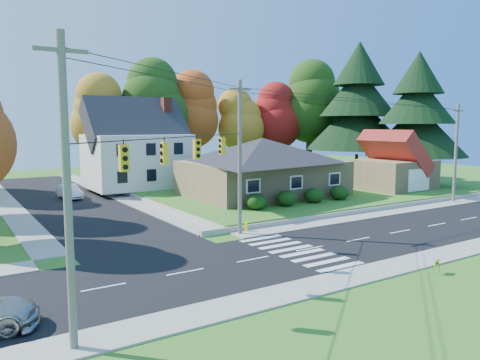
{
  "coord_description": "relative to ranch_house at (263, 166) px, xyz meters",
  "views": [
    {
      "loc": [
        -17.72,
        -20.08,
        7.21
      ],
      "look_at": [
        0.31,
        8.0,
        3.2
      ],
      "focal_mm": 35.0,
      "sensor_mm": 36.0,
      "label": 1
    }
  ],
  "objects": [
    {
      "name": "road_cross",
      "position": [
        -16.0,
        10.0,
        -3.25
      ],
      "size": [
        8.0,
        44.0,
        0.02
      ],
      "primitive_type": "cube",
      "color": "black",
      "rests_on": "ground"
    },
    {
      "name": "tree_lot_2",
      "position": [
        2.0,
        18.0,
        5.7
      ],
      "size": [
        7.28,
        7.28,
        13.56
      ],
      "color": "#3F2A19",
      "rests_on": "lawn"
    },
    {
      "name": "fire_hydrant",
      "position": [
        -8.74,
        -10.45,
        -2.92
      ],
      "size": [
        0.41,
        0.32,
        0.72
      ],
      "color": "#F2F500",
      "rests_on": "ground"
    },
    {
      "name": "tree_lot_1",
      "position": [
        -4.0,
        17.0,
        6.35
      ],
      "size": [
        7.84,
        7.84,
        14.6
      ],
      "color": "#3F2A19",
      "rests_on": "lawn"
    },
    {
      "name": "sidewalk_north",
      "position": [
        -8.0,
        -11.0,
        -3.23
      ],
      "size": [
        90.0,
        2.0,
        0.08
      ],
      "primitive_type": "cube",
      "color": "#9C9A90",
      "rests_on": "ground"
    },
    {
      "name": "tree_lot_5",
      "position": [
        18.0,
        14.0,
        7.0
      ],
      "size": [
        8.4,
        8.4,
        15.64
      ],
      "color": "#3F2A19",
      "rests_on": "lawn"
    },
    {
      "name": "colonial_house",
      "position": [
        -7.96,
        12.0,
        1.32
      ],
      "size": [
        10.4,
        8.4,
        9.6
      ],
      "color": "silver",
      "rests_on": "lawn"
    },
    {
      "name": "tree_lot_4",
      "position": [
        14.0,
        16.0,
        5.04
      ],
      "size": [
        6.72,
        6.72,
        12.51
      ],
      "color": "#3F2A19",
      "rests_on": "lawn"
    },
    {
      "name": "ranch_house",
      "position": [
        0.0,
        0.0,
        0.0
      ],
      "size": [
        14.6,
        10.6,
        5.4
      ],
      "color": "tan",
      "rests_on": "lawn"
    },
    {
      "name": "white_car",
      "position": [
        -15.44,
        10.51,
        -2.56
      ],
      "size": [
        1.79,
        4.25,
        1.36
      ],
      "primitive_type": "imported",
      "rotation": [
        0.0,
        0.0,
        0.09
      ],
      "color": "silver",
      "rests_on": "road_cross"
    },
    {
      "name": "tree_lot_0",
      "position": [
        -10.0,
        18.0,
        5.04
      ],
      "size": [
        6.72,
        6.72,
        12.51
      ],
      "color": "#3F2A19",
      "rests_on": "lawn"
    },
    {
      "name": "sidewalk_south",
      "position": [
        -8.0,
        -21.0,
        -3.23
      ],
      "size": [
        90.0,
        2.0,
        0.08
      ],
      "primitive_type": "cube",
      "color": "#9C9A90",
      "rests_on": "ground"
    },
    {
      "name": "hedge_row",
      "position": [
        -0.5,
        -6.2,
        -2.13
      ],
      "size": [
        10.7,
        1.7,
        1.27
      ],
      "color": "#163A10",
      "rests_on": "lawn"
    },
    {
      "name": "road_main",
      "position": [
        -8.0,
        -16.0,
        -3.26
      ],
      "size": [
        90.0,
        8.0,
        0.02
      ],
      "primitive_type": "cube",
      "color": "black",
      "rests_on": "ground"
    },
    {
      "name": "lawn",
      "position": [
        5.0,
        5.0,
        -3.02
      ],
      "size": [
        30.0,
        30.0,
        0.5
      ],
      "primitive_type": "cube",
      "color": "#3D7923",
      "rests_on": "ground"
    },
    {
      "name": "tree_lot_3",
      "position": [
        8.0,
        17.0,
        4.39
      ],
      "size": [
        6.16,
        6.16,
        11.47
      ],
      "color": "#3F2A19",
      "rests_on": "lawn"
    },
    {
      "name": "conifer_east_b",
      "position": [
        20.0,
        -2.0,
        5.01
      ],
      "size": [
        11.2,
        11.2,
        14.84
      ],
      "color": "#3F2A19",
      "rests_on": "lawn"
    },
    {
      "name": "conifer_east_a",
      "position": [
        19.0,
        6.0,
        6.12
      ],
      "size": [
        12.8,
        12.8,
        16.96
      ],
      "color": "#3F2A19",
      "rests_on": "lawn"
    },
    {
      "name": "ground",
      "position": [
        -8.0,
        -16.0,
        -3.27
      ],
      "size": [
        120.0,
        120.0,
        0.0
      ],
      "primitive_type": "plane",
      "color": "#3D7923"
    },
    {
      "name": "traffic_infrastructure",
      "position": [
        -8.15,
        -14.65,
        1.88
      ],
      "size": [
        38.1,
        10.66,
        10.0
      ],
      "color": "#666059",
      "rests_on": "ground"
    },
    {
      "name": "garage",
      "position": [
        14.0,
        -4.01,
        -0.42
      ],
      "size": [
        7.3,
        6.3,
        4.6
      ],
      "color": "tan",
      "rests_on": "lawn"
    },
    {
      "name": "yard_sign",
      "position": [
        -5.82,
        -22.75,
        -2.78
      ],
      "size": [
        0.54,
        0.18,
        0.69
      ],
      "color": "black",
      "rests_on": "ground"
    }
  ]
}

